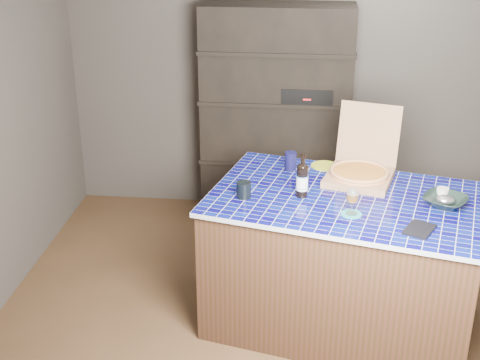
# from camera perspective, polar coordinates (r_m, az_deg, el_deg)

# --- Properties ---
(room) EXTENTS (3.50, 3.50, 3.50)m
(room) POSITION_cam_1_polar(r_m,az_deg,el_deg) (3.94, 1.93, 3.43)
(room) COLOR brown
(room) RESTS_ON ground
(shelving_unit) EXTENTS (1.20, 0.41, 1.80)m
(shelving_unit) POSITION_cam_1_polar(r_m,az_deg,el_deg) (5.49, 3.11, 5.51)
(shelving_unit) COLOR black
(shelving_unit) RESTS_ON floor
(kitchen_island) EXTENTS (1.83, 1.39, 0.89)m
(kitchen_island) POSITION_cam_1_polar(r_m,az_deg,el_deg) (4.30, 8.75, -6.85)
(kitchen_island) COLOR #44251A
(kitchen_island) RESTS_ON floor
(pizza_box) EXTENTS (0.51, 0.58, 0.44)m
(pizza_box) POSITION_cam_1_polar(r_m,az_deg,el_deg) (4.33, 10.21, 0.80)
(pizza_box) COLOR #9B6D50
(pizza_box) RESTS_ON kitchen_island
(mead_bottle) EXTENTS (0.07, 0.07, 0.28)m
(mead_bottle) POSITION_cam_1_polar(r_m,az_deg,el_deg) (4.03, 5.32, 0.03)
(mead_bottle) COLOR black
(mead_bottle) RESTS_ON kitchen_island
(teal_trivet) EXTENTS (0.12, 0.12, 0.01)m
(teal_trivet) POSITION_cam_1_polar(r_m,az_deg,el_deg) (3.88, 9.47, -2.89)
(teal_trivet) COLOR teal
(teal_trivet) RESTS_ON kitchen_island
(wine_glass) EXTENTS (0.07, 0.07, 0.16)m
(wine_glass) POSITION_cam_1_polar(r_m,az_deg,el_deg) (3.83, 9.58, -1.37)
(wine_glass) COLOR white
(wine_glass) RESTS_ON teal_trivet
(tumbler) EXTENTS (0.09, 0.09, 0.10)m
(tumbler) POSITION_cam_1_polar(r_m,az_deg,el_deg) (4.02, 0.33, -0.84)
(tumbler) COLOR black
(tumbler) RESTS_ON kitchen_island
(dvd_case) EXTENTS (0.21, 0.23, 0.01)m
(dvd_case) POSITION_cam_1_polar(r_m,az_deg,el_deg) (3.78, 15.07, -4.09)
(dvd_case) COLOR black
(dvd_case) RESTS_ON kitchen_island
(bowl) EXTENTS (0.34, 0.34, 0.06)m
(bowl) POSITION_cam_1_polar(r_m,az_deg,el_deg) (4.10, 17.10, -1.73)
(bowl) COLOR black
(bowl) RESTS_ON kitchen_island
(foil_contents) EXTENTS (0.11, 0.09, 0.05)m
(foil_contents) POSITION_cam_1_polar(r_m,az_deg,el_deg) (4.10, 17.12, -1.61)
(foil_contents) COLOR silver
(foil_contents) RESTS_ON bowl
(white_jar) EXTENTS (0.07, 0.07, 0.06)m
(white_jar) POSITION_cam_1_polar(r_m,az_deg,el_deg) (4.21, 16.89, -1.05)
(white_jar) COLOR silver
(white_jar) RESTS_ON kitchen_island
(navy_cup) EXTENTS (0.08, 0.08, 0.12)m
(navy_cup) POSITION_cam_1_polar(r_m,az_deg,el_deg) (4.43, 4.34, 1.63)
(navy_cup) COLOR black
(navy_cup) RESTS_ON kitchen_island
(green_trivet) EXTENTS (0.19, 0.19, 0.01)m
(green_trivet) POSITION_cam_1_polar(r_m,az_deg,el_deg) (4.53, 7.24, 1.21)
(green_trivet) COLOR #9DA723
(green_trivet) RESTS_ON kitchen_island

